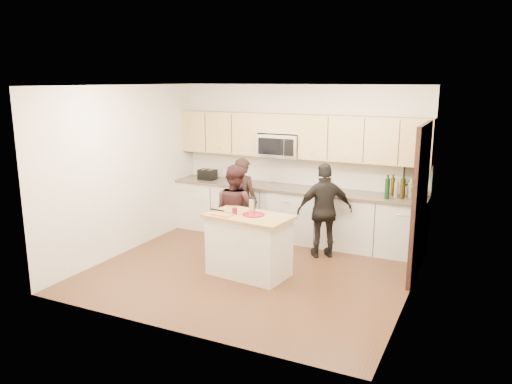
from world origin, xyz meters
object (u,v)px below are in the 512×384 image
at_px(island, 249,245).
at_px(woman_right, 325,211).
at_px(toaster, 207,175).
at_px(woman_left, 243,201).
at_px(woman_center, 236,212).

xyz_separation_m(island, woman_right, (0.74, 1.21, 0.30)).
xyz_separation_m(toaster, woman_left, (1.03, -0.56, -0.28)).
xyz_separation_m(woman_left, woman_right, (1.47, -0.03, 0.01)).
relative_size(toaster, woman_left, 0.21).
bearing_deg(island, woman_right, 65.48).
bearing_deg(island, toaster, 141.26).
bearing_deg(woman_center, woman_left, -54.99).
bearing_deg(island, woman_left, 127.50).
xyz_separation_m(woman_left, woman_center, (0.21, -0.65, -0.00)).
height_order(island, woman_center, woman_center).
height_order(woman_left, woman_center, woman_left).
height_order(woman_center, woman_right, woman_right).
relative_size(island, woman_center, 0.85).
distance_m(island, woman_left, 1.47).
bearing_deg(woman_right, island, 26.78).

